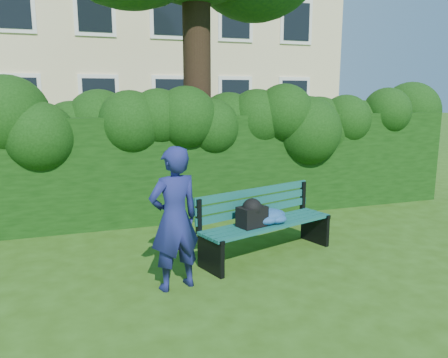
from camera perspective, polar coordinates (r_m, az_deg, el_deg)
name	(u,v)px	position (r m, az deg, el deg)	size (l,w,h in m)	color
ground	(238,255)	(6.04, 1.85, -9.93)	(80.00, 80.00, 0.00)	#2C4E11
hedge	(195,166)	(7.84, -3.75, 1.76)	(10.00, 1.00, 1.80)	black
park_bench	(263,220)	(5.89, 5.18, -5.35)	(2.04, 1.12, 0.89)	#115357
man_reading	(174,219)	(4.85, -6.50, -5.20)	(0.59, 0.39, 1.62)	navy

